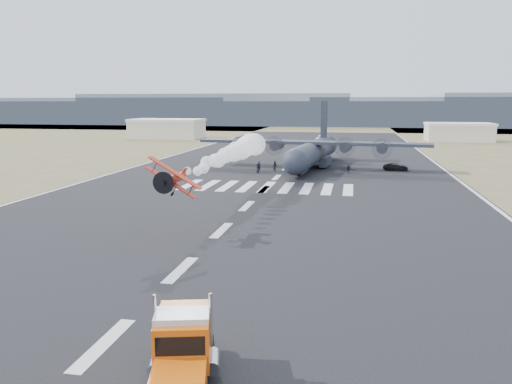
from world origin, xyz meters
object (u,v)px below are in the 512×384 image
(hangar_left, at_px, (167,128))
(semi_truck, at_px, (183,349))
(support_vehicle, at_px, (396,167))
(crew_b, at_px, (302,166))
(crew_d, at_px, (348,169))
(crew_g, at_px, (286,168))
(aerobatic_biplane, at_px, (173,179))
(crew_e, at_px, (258,168))
(crew_h, at_px, (275,166))
(transport_aircraft, at_px, (313,150))
(crew_f, at_px, (295,165))
(hangar_right, at_px, (459,132))
(crew_c, at_px, (293,169))
(crew_a, at_px, (259,166))

(hangar_left, relative_size, semi_truck, 3.14)
(support_vehicle, distance_m, crew_b, 17.71)
(crew_d, bearing_deg, support_vehicle, 24.85)
(crew_b, height_order, crew_g, crew_b)
(semi_truck, height_order, support_vehicle, semi_truck)
(aerobatic_biplane, bearing_deg, crew_b, 82.92)
(semi_truck, xyz_separation_m, crew_d, (6.42, 69.72, -0.88))
(aerobatic_biplane, relative_size, crew_g, 3.05)
(crew_e, height_order, crew_h, crew_h)
(semi_truck, relative_size, crew_d, 4.86)
(crew_d, height_order, crew_g, crew_g)
(hangar_left, relative_size, transport_aircraft, 0.56)
(crew_b, bearing_deg, crew_f, 106.93)
(hangar_left, relative_size, crew_g, 15.16)
(hangar_right, height_order, crew_f, hangar_right)
(crew_b, bearing_deg, crew_d, -44.70)
(transport_aircraft, height_order, crew_g, transport_aircraft)
(support_vehicle, bearing_deg, crew_f, 106.91)
(aerobatic_biplane, height_order, crew_h, aerobatic_biplane)
(crew_d, relative_size, crew_e, 0.95)
(crew_b, bearing_deg, transport_aircraft, 42.90)
(crew_h, bearing_deg, crew_c, -173.30)
(crew_g, bearing_deg, crew_h, 164.60)
(aerobatic_biplane, relative_size, crew_e, 2.93)
(crew_b, height_order, crew_d, crew_b)
(crew_e, distance_m, crew_h, 3.95)
(support_vehicle, xyz_separation_m, crew_g, (-19.55, -7.62, 0.17))
(crew_a, relative_size, crew_c, 1.11)
(aerobatic_biplane, distance_m, crew_f, 50.50)
(crew_d, distance_m, crew_f, 10.26)
(support_vehicle, bearing_deg, semi_truck, 175.37)
(semi_truck, bearing_deg, crew_h, 81.01)
(aerobatic_biplane, bearing_deg, crew_g, 85.37)
(hangar_right, relative_size, crew_b, 11.72)
(hangar_left, distance_m, crew_h, 92.33)
(crew_d, distance_m, crew_h, 13.31)
(crew_a, bearing_deg, hangar_right, 61.48)
(hangar_right, distance_m, transport_aircraft, 85.61)
(crew_a, distance_m, crew_h, 2.93)
(hangar_right, bearing_deg, aerobatic_biplane, -110.85)
(crew_c, distance_m, crew_g, 1.53)
(hangar_left, distance_m, semi_truck, 158.48)
(crew_g, bearing_deg, support_vehicle, 44.66)
(crew_d, height_order, crew_h, crew_h)
(crew_d, bearing_deg, aerobatic_biplane, -119.95)
(crew_f, relative_size, crew_h, 0.96)
(semi_truck, bearing_deg, crew_b, 77.10)
(crew_b, bearing_deg, semi_truck, -120.12)
(crew_h, bearing_deg, hangar_right, -75.32)
(hangar_right, bearing_deg, transport_aircraft, -118.67)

